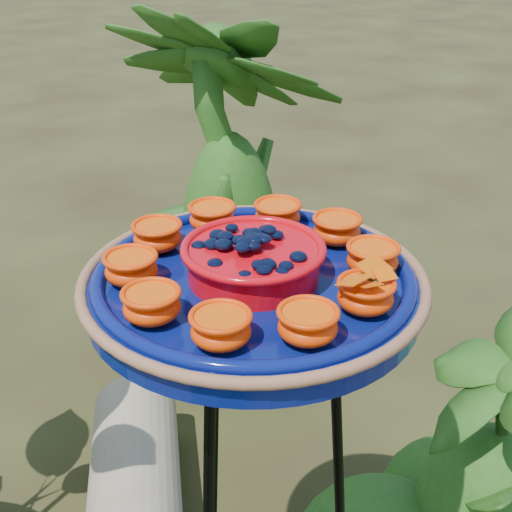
# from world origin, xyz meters

# --- Properties ---
(tripod_stand) EXTENTS (0.40, 0.40, 0.86)m
(tripod_stand) POSITION_xyz_m (-0.02, -0.15, 0.52)
(tripod_stand) COLOR black
(tripod_stand) RESTS_ON ground
(feeder_dish) EXTENTS (0.55, 0.55, 0.10)m
(feeder_dish) POSITION_xyz_m (-0.02, -0.15, 0.90)
(feeder_dish) COLOR #071259
(feeder_dish) RESTS_ON tripod_stand
(driftwood_log) EXTENTS (0.59, 0.62, 0.21)m
(driftwood_log) POSITION_xyz_m (0.10, 0.31, 0.11)
(driftwood_log) COLOR tan
(driftwood_log) RESTS_ON ground
(shrub_back_right) EXTENTS (0.76, 0.76, 1.11)m
(shrub_back_right) POSITION_xyz_m (0.74, 0.59, 0.56)
(shrub_back_right) COLOR #214F15
(shrub_back_right) RESTS_ON ground
(shrub_front_right) EXTENTS (0.48, 0.43, 0.76)m
(shrub_front_right) POSITION_xyz_m (0.43, -0.37, 0.38)
(shrub_front_right) COLOR #214F15
(shrub_front_right) RESTS_ON ground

